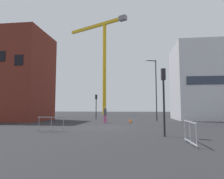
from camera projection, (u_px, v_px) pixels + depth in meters
name	position (u px, v px, depth m)	size (l,w,h in m)	color
ground	(103.00, 127.00, 17.65)	(160.00, 160.00, 0.00)	#28282B
brick_building	(18.00, 77.00, 27.59)	(7.70, 7.46, 12.08)	maroon
office_block	(210.00, 82.00, 29.69)	(10.37, 8.31, 11.05)	silver
construction_crane	(103.00, 52.00, 51.27)	(16.49, 8.91, 24.15)	gold
streetlamp_tall	(155.00, 85.00, 26.88)	(1.56, 0.61, 8.23)	#232326
traffic_light_far	(164.00, 91.00, 12.25)	(0.27, 0.38, 4.14)	#232326
traffic_light_near	(96.00, 103.00, 30.63)	(0.28, 0.39, 3.77)	black
pedestrian_walking	(105.00, 114.00, 22.93)	(0.34, 0.34, 1.84)	#D14C8C
safety_barrier_left_run	(51.00, 124.00, 14.36)	(1.94, 0.34, 1.08)	gray
safety_barrier_mid_span	(190.00, 132.00, 9.47)	(0.09, 2.17, 1.08)	#B2B5BA
traffic_cone_on_verge	(130.00, 121.00, 23.38)	(0.49, 0.49, 0.49)	black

